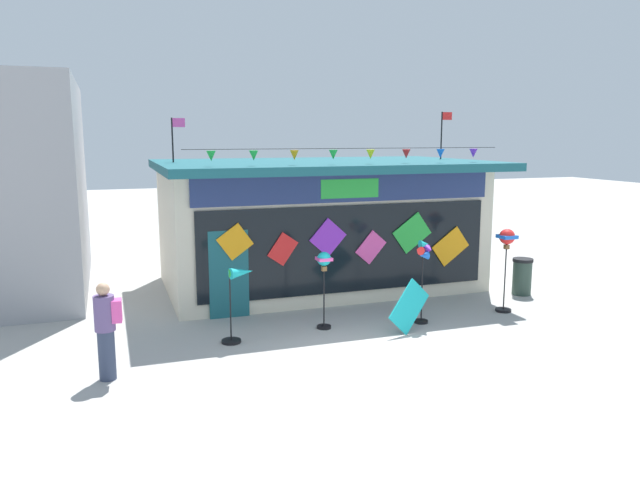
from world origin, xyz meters
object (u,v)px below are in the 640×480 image
at_px(wind_spinner_center_left, 423,264).
at_px(display_kite_on_ground, 409,306).
at_px(wind_spinner_left, 324,270).
at_px(wind_spinner_far_left, 238,291).
at_px(person_near_camera, 106,329).
at_px(kite_shop_building, 318,223).
at_px(wind_spinner_center_right, 507,246).
at_px(trash_bin, 522,276).

relative_size(wind_spinner_center_left, display_kite_on_ground, 1.77).
distance_m(wind_spinner_left, display_kite_on_ground, 1.94).
distance_m(wind_spinner_far_left, wind_spinner_center_left, 4.06).
relative_size(person_near_camera, display_kite_on_ground, 1.60).
bearing_deg(kite_shop_building, wind_spinner_center_right, -50.27).
bearing_deg(wind_spinner_far_left, person_near_camera, -155.29).
distance_m(wind_spinner_center_right, trash_bin, 2.11).
relative_size(kite_shop_building, wind_spinner_center_left, 4.55).
height_order(wind_spinner_far_left, wind_spinner_left, wind_spinner_left).
distance_m(kite_shop_building, wind_spinner_center_right, 5.11).
bearing_deg(person_near_camera, trash_bin, 106.36).
xyz_separation_m(wind_spinner_center_left, wind_spinner_center_right, (2.26, 0.18, 0.21)).
relative_size(wind_spinner_left, person_near_camera, 0.99).
height_order(wind_spinner_left, wind_spinner_center_right, wind_spinner_center_right).
xyz_separation_m(person_near_camera, trash_bin, (10.19, 2.37, -0.41)).
xyz_separation_m(trash_bin, display_kite_on_ground, (-4.22, -1.81, 0.08)).
relative_size(kite_shop_building, wind_spinner_left, 5.08).
bearing_deg(person_near_camera, wind_spinner_center_left, 102.17).
relative_size(wind_spinner_center_right, display_kite_on_ground, 1.87).
xyz_separation_m(wind_spinner_left, trash_bin, (5.82, 0.97, -0.80)).
bearing_deg(wind_spinner_center_right, person_near_camera, -172.19).
bearing_deg(wind_spinner_left, person_near_camera, -162.27).
relative_size(wind_spinner_center_left, person_near_camera, 1.11).
bearing_deg(trash_bin, display_kite_on_ground, -156.81).
bearing_deg(wind_spinner_center_right, trash_bin, 39.88).
distance_m(kite_shop_building, wind_spinner_far_left, 5.06).
xyz_separation_m(wind_spinner_center_right, trash_bin, (1.40, 1.17, -1.07)).
height_order(wind_spinner_left, wind_spinner_center_left, wind_spinner_center_left).
xyz_separation_m(wind_spinner_center_right, display_kite_on_ground, (-2.82, -0.64, -0.99)).
bearing_deg(kite_shop_building, person_near_camera, -137.15).
bearing_deg(trash_bin, wind_spinner_left, -170.48).
bearing_deg(person_near_camera, display_kite_on_ground, 98.66).
xyz_separation_m(wind_spinner_left, wind_spinner_center_left, (2.16, -0.37, 0.06)).
distance_m(wind_spinner_center_left, person_near_camera, 6.63).
distance_m(wind_spinner_center_left, wind_spinner_center_right, 2.28).
xyz_separation_m(wind_spinner_far_left, wind_spinner_center_right, (6.31, 0.06, 0.50)).
relative_size(wind_spinner_left, trash_bin, 1.75).
bearing_deg(person_near_camera, wind_spinner_far_left, 117.97).
bearing_deg(display_kite_on_ground, wind_spinner_left, 152.39).
relative_size(wind_spinner_far_left, wind_spinner_center_right, 0.78).
relative_size(wind_spinner_center_left, wind_spinner_center_right, 0.95).
height_order(wind_spinner_center_left, trash_bin, wind_spinner_center_left).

